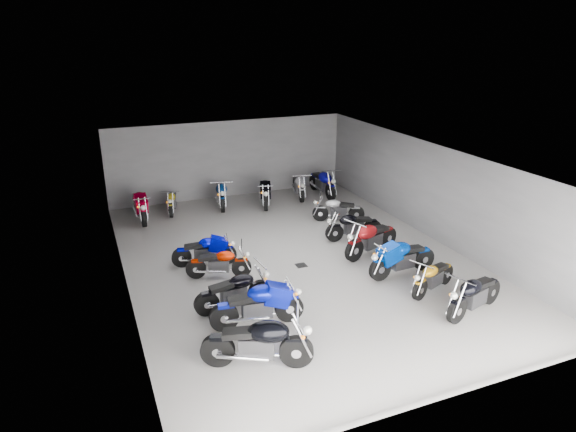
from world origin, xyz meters
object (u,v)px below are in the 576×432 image
motorcycle_right_e (353,226)px  motorcycle_left_b (258,305)px  motorcycle_right_c (402,258)px  motorcycle_back_c (221,193)px  motorcycle_left_e (205,251)px  motorcycle_back_a (140,205)px  motorcycle_left_a (258,343)px  motorcycle_right_d (371,238)px  motorcycle_back_f (323,182)px  motorcycle_left_c (235,291)px  motorcycle_right_a (474,294)px  drain_grate (301,265)px  motorcycle_right_b (433,277)px  motorcycle_left_d (220,263)px  motorcycle_back_e (299,186)px  motorcycle_back_b (172,201)px  motorcycle_back_d (265,192)px  motorcycle_right_f (338,209)px

motorcycle_right_e → motorcycle_left_b: bearing=133.9°
motorcycle_right_c → motorcycle_back_c: (-3.15, 7.95, -0.00)m
motorcycle_left_e → motorcycle_back_a: size_ratio=0.82×
motorcycle_left_a → motorcycle_back_a: size_ratio=0.96×
motorcycle_left_e → motorcycle_back_c: motorcycle_back_c is taller
motorcycle_right_d → motorcycle_back_f: 6.29m
motorcycle_left_b → motorcycle_back_a: bearing=-162.2°
motorcycle_left_c → motorcycle_right_a: 5.99m
drain_grate → motorcycle_left_b: motorcycle_left_b is taller
motorcycle_left_b → motorcycle_right_b: (4.91, -0.19, -0.10)m
motorcycle_right_e → motorcycle_back_c: size_ratio=0.92×
motorcycle_back_a → motorcycle_back_c: 3.23m
drain_grate → motorcycle_back_c: (-0.73, 6.28, 0.53)m
drain_grate → motorcycle_left_d: size_ratio=0.18×
motorcycle_right_b → motorcycle_right_d: size_ratio=0.81×
motorcycle_right_a → motorcycle_right_d: 4.10m
motorcycle_right_e → motorcycle_back_e: bearing=2.8°
drain_grate → motorcycle_right_a: bearing=-55.3°
motorcycle_back_a → motorcycle_back_f: motorcycle_back_a is taller
motorcycle_back_b → motorcycle_back_d: motorcycle_back_d is taller
drain_grate → motorcycle_back_b: 6.89m
motorcycle_left_d → motorcycle_back_b: (-0.22, 6.16, 0.00)m
motorcycle_back_d → motorcycle_back_b: bearing=10.3°
drain_grate → motorcycle_left_a: bearing=-124.0°
motorcycle_left_e → motorcycle_back_f: motorcycle_back_f is taller
motorcycle_left_d → motorcycle_back_c: size_ratio=0.82×
motorcycle_right_f → motorcycle_right_d: bearing=-163.4°
drain_grate → motorcycle_back_a: 7.14m
motorcycle_back_c → motorcycle_right_d: bearing=128.5°
motorcycle_left_d → motorcycle_right_d: bearing=105.3°
motorcycle_right_a → motorcycle_back_c: 11.03m
motorcycle_left_e → motorcycle_back_a: 4.97m
motorcycle_back_b → motorcycle_back_c: motorcycle_back_c is taller
motorcycle_left_b → motorcycle_right_b: 4.91m
motorcycle_right_b → motorcycle_right_c: 1.20m
drain_grate → motorcycle_left_c: bearing=-147.1°
motorcycle_left_a → motorcycle_right_e: bearing=159.5°
drain_grate → motorcycle_right_b: bearing=-47.3°
motorcycle_back_d → motorcycle_right_d: bearing=121.7°
motorcycle_right_d → motorcycle_back_d: (-1.39, 5.88, -0.01)m
motorcycle_left_e → motorcycle_right_f: 5.74m
drain_grate → motorcycle_back_c: motorcycle_back_c is taller
motorcycle_back_f → motorcycle_right_e: bearing=76.5°
motorcycle_left_b → motorcycle_back_a: motorcycle_back_a is taller
motorcycle_right_a → motorcycle_back_c: (-3.61, 10.42, 0.02)m
motorcycle_left_b → motorcycle_back_c: bearing=177.0°
drain_grate → motorcycle_left_b: bearing=-130.7°
motorcycle_right_e → motorcycle_right_b: bearing=-173.1°
motorcycle_back_b → motorcycle_back_a: bearing=32.8°
motorcycle_right_c → motorcycle_left_b: bearing=97.8°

